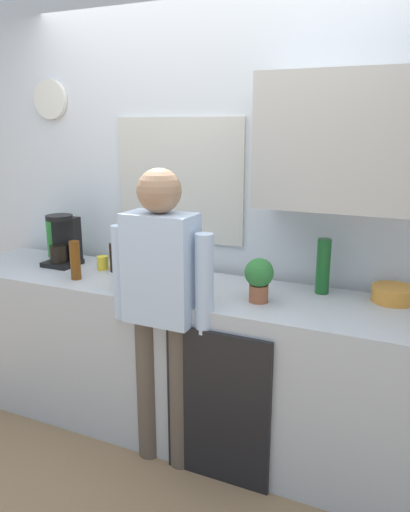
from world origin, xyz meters
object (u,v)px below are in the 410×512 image
object	(u,v)px
bottle_dark_sauce	(114,257)
bottle_clear_soda	(53,236)
coffee_maker	(64,242)
bottle_green_wine	(323,266)
person_at_sink	(162,297)
bottle_amber_beer	(75,260)
potted_plant	(259,277)
mixing_bowl	(393,294)
bottle_olive_oil	(120,265)
cup_yellow_cup	(103,263)

from	to	relation	value
bottle_dark_sauce	bottle_clear_soda	xyz separation A→B (m)	(-0.60, 0.14, 0.05)
coffee_maker	bottle_clear_soda	world-z (taller)	coffee_maker
bottle_green_wine	person_at_sink	xyz separation A→B (m)	(-0.71, -0.51, -0.12)
bottle_amber_beer	bottle_dark_sauce	distance (m)	0.26
bottle_clear_soda	potted_plant	distance (m)	1.61
mixing_bowl	bottle_amber_beer	bearing A→B (deg)	-167.84
bottle_olive_oil	person_at_sink	xyz separation A→B (m)	(0.35, -0.15, -0.09)
mixing_bowl	potted_plant	distance (m)	0.70
bottle_amber_beer	potted_plant	size ratio (longest dim) A/B	1.00
bottle_green_wine	bottle_olive_oil	world-z (taller)	bottle_green_wine
bottle_green_wine	mixing_bowl	size ratio (longest dim) A/B	1.36
bottle_green_wine	person_at_sink	world-z (taller)	person_at_sink
bottle_amber_beer	bottle_clear_soda	size ratio (longest dim) A/B	0.82
bottle_clear_soda	potted_plant	world-z (taller)	bottle_clear_soda
bottle_green_wine	bottle_clear_soda	bearing A→B (deg)	179.67
bottle_clear_soda	bottle_amber_beer	bearing A→B (deg)	-37.27
bottle_dark_sauce	bottle_clear_soda	size ratio (longest dim) A/B	0.64
person_at_sink	bottle_olive_oil	bearing A→B (deg)	162.12
bottle_amber_beer	person_at_sink	size ratio (longest dim) A/B	0.14
cup_yellow_cup	potted_plant	bearing A→B (deg)	-8.10
coffee_maker	mixing_bowl	distance (m)	2.02
bottle_olive_oil	cup_yellow_cup	xyz separation A→B (m)	(-0.30, 0.24, -0.08)
bottle_green_wine	bottle_dark_sauce	world-z (taller)	bottle_green_wine
potted_plant	person_at_sink	distance (m)	0.51
potted_plant	mixing_bowl	bearing A→B (deg)	24.91
mixing_bowl	bottle_olive_oil	bearing A→B (deg)	-165.19
coffee_maker	bottle_olive_oil	distance (m)	0.63
bottle_green_wine	mixing_bowl	world-z (taller)	bottle_green_wine
cup_yellow_cup	potted_plant	world-z (taller)	potted_plant
bottle_clear_soda	cup_yellow_cup	xyz separation A→B (m)	(0.50, -0.13, -0.10)
bottle_olive_oil	mixing_bowl	world-z (taller)	bottle_olive_oil
coffee_maker	bottle_green_wine	bearing A→B (deg)	4.40
mixing_bowl	potted_plant	bearing A→B (deg)	-155.09
bottle_green_wine	bottle_dark_sauce	bearing A→B (deg)	-174.19
bottle_clear_soda	mixing_bowl	distance (m)	2.22
mixing_bowl	bottle_clear_soda	bearing A→B (deg)	-179.79
bottle_amber_beer	bottle_dark_sauce	bearing A→B (deg)	63.14
mixing_bowl	coffee_maker	bearing A→B (deg)	-175.85
bottle_amber_beer	bottle_olive_oil	bearing A→B (deg)	-0.25
bottle_olive_oil	person_at_sink	world-z (taller)	person_at_sink
bottle_green_wine	bottle_amber_beer	xyz separation A→B (m)	(-1.37, -0.35, -0.03)
bottle_amber_beer	bottle_dark_sauce	xyz separation A→B (m)	(0.11, 0.23, -0.02)
coffee_maker	cup_yellow_cup	xyz separation A→B (m)	(0.29, 0.01, -0.10)
potted_plant	bottle_olive_oil	bearing A→B (deg)	-174.02
bottle_green_wine	cup_yellow_cup	distance (m)	1.36
bottle_dark_sauce	mixing_bowl	size ratio (longest dim) A/B	0.82
potted_plant	person_at_sink	xyz separation A→B (m)	(-0.44, -0.23, -0.10)
bottle_olive_oil	potted_plant	bearing A→B (deg)	5.98
cup_yellow_cup	person_at_sink	xyz separation A→B (m)	(0.65, -0.39, -0.01)
bottle_clear_soda	cup_yellow_cup	world-z (taller)	bottle_clear_soda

